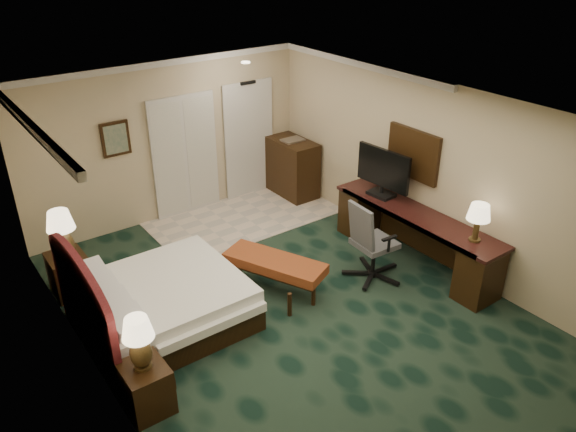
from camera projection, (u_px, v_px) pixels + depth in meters
floor at (305, 319)px, 7.30m from camera, size 5.00×7.50×0.00m
ceiling at (309, 119)px, 6.05m from camera, size 5.00×7.50×0.00m
wall_back at (169, 142)px, 9.36m from camera, size 5.00×0.00×2.70m
wall_left at (101, 303)px, 5.37m from camera, size 0.00×7.50×2.70m
wall_right at (445, 179)px, 7.99m from camera, size 0.00×7.50×2.70m
crown_molding at (309, 124)px, 6.08m from camera, size 5.00×7.50×0.10m
tile_patch at (245, 217)px, 9.84m from camera, size 3.20×1.70×0.01m
headboard at (84, 305)px, 6.41m from camera, size 0.12×2.00×1.40m
entry_door at (249, 140)px, 10.29m from camera, size 1.02×0.06×2.18m
closet_doors at (185, 156)px, 9.60m from camera, size 1.20×0.06×2.10m
wall_art at (115, 139)px, 8.74m from camera, size 0.45×0.06×0.55m
wall_mirror at (413, 154)px, 8.30m from camera, size 0.05×0.95×0.75m
bed at (166, 303)px, 7.12m from camera, size 1.88×1.74×0.59m
nightstand_near at (146, 388)px, 5.85m from camera, size 0.44×0.51×0.55m
nightstand_far at (69, 274)px, 7.72m from camera, size 0.47×0.54×0.59m
lamp_near at (139, 343)px, 5.59m from camera, size 0.34×0.34×0.61m
lamp_far at (62, 235)px, 7.39m from camera, size 0.47×0.47×0.70m
bed_bench at (275, 274)px, 7.82m from camera, size 1.05×1.51×0.49m
desk at (414, 238)px, 8.37m from camera, size 0.62×2.86×0.82m
tv at (383, 173)px, 8.55m from camera, size 0.16×0.98×0.76m
desk_lamp at (477, 222)px, 7.35m from camera, size 0.39×0.39×0.54m
desk_chair at (375, 240)px, 7.93m from camera, size 0.76×0.72×1.22m
minibar at (293, 168)px, 10.48m from camera, size 0.56×1.01×1.06m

